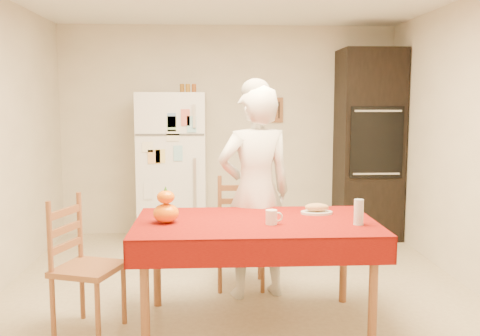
{
  "coord_description": "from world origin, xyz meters",
  "views": [
    {
      "loc": [
        -0.22,
        -4.21,
        1.6
      ],
      "look_at": [
        0.03,
        0.2,
        1.05
      ],
      "focal_mm": 40.0,
      "sensor_mm": 36.0,
      "label": 1
    }
  ],
  "objects": [
    {
      "name": "floor",
      "position": [
        0.0,
        0.0,
        0.0
      ],
      "size": [
        4.5,
        4.5,
        0.0
      ],
      "primitive_type": "plane",
      "color": "tan",
      "rests_on": "ground"
    },
    {
      "name": "room_shell",
      "position": [
        0.0,
        0.0,
        1.62
      ],
      "size": [
        4.02,
        4.52,
        2.51
      ],
      "color": "beige",
      "rests_on": "ground"
    },
    {
      "name": "refrigerator",
      "position": [
        -0.65,
        1.88,
        0.85
      ],
      "size": [
        0.75,
        0.74,
        1.7
      ],
      "color": "white",
      "rests_on": "floor"
    },
    {
      "name": "oven_cabinet",
      "position": [
        1.63,
        1.93,
        1.1
      ],
      "size": [
        0.7,
        0.62,
        2.2
      ],
      "color": "black",
      "rests_on": "floor"
    },
    {
      "name": "dining_table",
      "position": [
        0.1,
        -0.52,
        0.69
      ],
      "size": [
        1.7,
        1.0,
        0.76
      ],
      "color": "brown",
      "rests_on": "floor"
    },
    {
      "name": "chair_far",
      "position": [
        0.04,
        0.35,
        0.51
      ],
      "size": [
        0.43,
        0.41,
        0.95
      ],
      "rotation": [
        0.0,
        0.0,
        -0.02
      ],
      "color": "brown",
      "rests_on": "floor"
    },
    {
      "name": "chair_left",
      "position": [
        -1.13,
        -0.56,
        0.51
      ],
      "size": [
        0.51,
        0.53,
        0.95
      ],
      "rotation": [
        0.0,
        0.0,
        1.24
      ],
      "color": "brown",
      "rests_on": "floor"
    },
    {
      "name": "seated_woman",
      "position": [
        0.14,
        0.06,
        0.86
      ],
      "size": [
        0.71,
        0.55,
        1.73
      ],
      "primitive_type": "imported",
      "rotation": [
        0.0,
        0.0,
        3.39
      ],
      "color": "silver",
      "rests_on": "floor"
    },
    {
      "name": "coffee_mug",
      "position": [
        0.2,
        -0.63,
        0.81
      ],
      "size": [
        0.08,
        0.08,
        0.1
      ],
      "primitive_type": "cylinder",
      "color": "white",
      "rests_on": "dining_table"
    },
    {
      "name": "pumpkin_lower",
      "position": [
        -0.53,
        -0.54,
        0.83
      ],
      "size": [
        0.18,
        0.18,
        0.13
      ],
      "primitive_type": "ellipsoid",
      "color": "#D93F05",
      "rests_on": "dining_table"
    },
    {
      "name": "pumpkin_upper",
      "position": [
        -0.53,
        -0.54,
        0.94
      ],
      "size": [
        0.12,
        0.12,
        0.09
      ],
      "primitive_type": "ellipsoid",
      "color": "red",
      "rests_on": "pumpkin_lower"
    },
    {
      "name": "wine_glass",
      "position": [
        0.79,
        -0.68,
        0.85
      ],
      "size": [
        0.07,
        0.07,
        0.18
      ],
      "primitive_type": "cylinder",
      "color": "silver",
      "rests_on": "dining_table"
    },
    {
      "name": "bread_plate",
      "position": [
        0.58,
        -0.31,
        0.77
      ],
      "size": [
        0.24,
        0.24,
        0.02
      ],
      "primitive_type": "cylinder",
      "color": "silver",
      "rests_on": "dining_table"
    },
    {
      "name": "bread_loaf",
      "position": [
        0.58,
        -0.31,
        0.81
      ],
      "size": [
        0.18,
        0.1,
        0.06
      ],
      "primitive_type": "ellipsoid",
      "color": "#9B7F4C",
      "rests_on": "bread_plate"
    },
    {
      "name": "spice_jar_left",
      "position": [
        -0.53,
        1.93,
        1.75
      ],
      "size": [
        0.05,
        0.05,
        0.1
      ],
      "primitive_type": "cylinder",
      "color": "brown",
      "rests_on": "refrigerator"
    },
    {
      "name": "spice_jar_mid",
      "position": [
        -0.47,
        1.93,
        1.75
      ],
      "size": [
        0.05,
        0.05,
        0.1
      ],
      "primitive_type": "cylinder",
      "color": "#9A661C",
      "rests_on": "refrigerator"
    },
    {
      "name": "spice_jar_right",
      "position": [
        -0.4,
        1.93,
        1.75
      ],
      "size": [
        0.05,
        0.05,
        0.1
      ],
      "primitive_type": "cylinder",
      "color": "brown",
      "rests_on": "refrigerator"
    }
  ]
}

